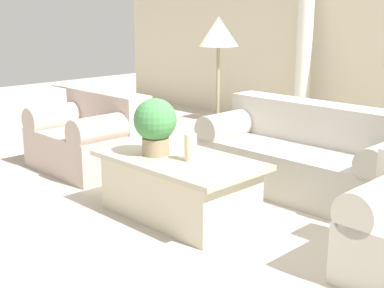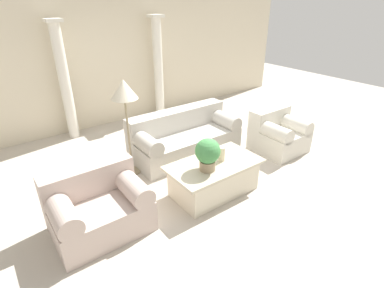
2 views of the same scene
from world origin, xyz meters
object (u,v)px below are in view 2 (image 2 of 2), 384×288
at_px(potted_plant, 208,153).
at_px(armchair, 278,133).
at_px(loveseat, 97,205).
at_px(coffee_table, 214,177).
at_px(floor_lamp, 124,95).
at_px(sofa_long, 184,137).

relative_size(potted_plant, armchair, 0.54).
height_order(loveseat, coffee_table, loveseat).
bearing_deg(floor_lamp, potted_plant, -67.89).
xyz_separation_m(coffee_table, armchair, (1.87, 0.36, 0.09)).
distance_m(coffee_table, floor_lamp, 1.79).
xyz_separation_m(loveseat, coffee_table, (1.64, -0.28, -0.09)).
distance_m(coffee_table, potted_plant, 0.54).
bearing_deg(coffee_table, loveseat, 170.47).
xyz_separation_m(loveseat, armchair, (3.51, 0.08, -0.00)).
bearing_deg(potted_plant, loveseat, 166.42).
xyz_separation_m(coffee_table, floor_lamp, (-0.72, 1.24, 1.08)).
bearing_deg(loveseat, floor_lamp, 46.30).
bearing_deg(coffee_table, armchair, 10.86).
bearing_deg(potted_plant, armchair, 11.87).
distance_m(loveseat, floor_lamp, 1.66).
height_order(sofa_long, coffee_table, sofa_long).
bearing_deg(loveseat, coffee_table, -9.53).
bearing_deg(sofa_long, coffee_table, -106.06).
xyz_separation_m(potted_plant, armchair, (2.06, 0.43, -0.41)).
bearing_deg(loveseat, armchair, 1.35).
height_order(loveseat, armchair, loveseat).
height_order(coffee_table, potted_plant, potted_plant).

